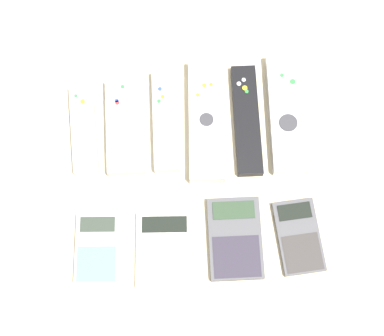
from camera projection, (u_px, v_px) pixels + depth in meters
The scene contains 11 objects.
ground_plane at pixel (194, 194), 1.05m from camera, with size 3.00×3.00×0.00m, color beige.
remote_0 at pixel (84, 130), 1.07m from camera, with size 0.04×0.15×0.02m.
remote_1 at pixel (125, 127), 1.07m from camera, with size 0.06×0.17×0.03m.
remote_2 at pixel (166, 121), 1.07m from camera, with size 0.05×0.18×0.02m.
remote_3 at pixel (206, 121), 1.07m from camera, with size 0.07×0.21×0.03m.
remote_4 at pixel (247, 120), 1.08m from camera, with size 0.05×0.19×0.02m.
remote_5 at pixel (286, 114), 1.08m from camera, with size 0.07×0.21×0.03m.
calculator_0 at pixel (97, 249), 1.01m from camera, with size 0.08×0.11×0.02m.
calculator_1 at pixel (165, 250), 1.01m from camera, with size 0.10×0.12×0.01m.
calculator_2 at pixel (235, 239), 1.02m from camera, with size 0.09×0.13×0.02m.
calculator_3 at pixel (299, 237), 1.02m from camera, with size 0.07×0.12×0.01m.
Camera 1 is at (-0.02, -0.27, 1.01)m, focal length 60.00 mm.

